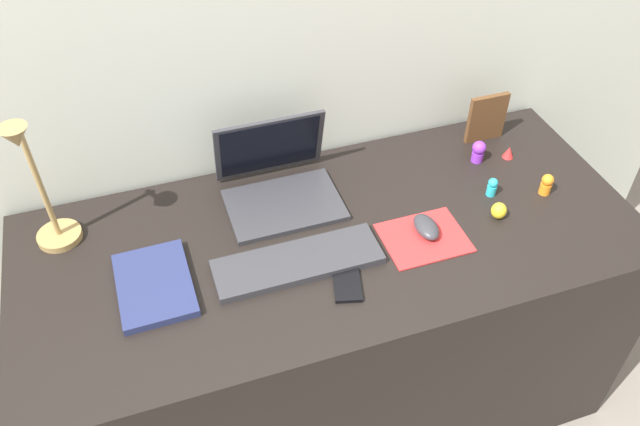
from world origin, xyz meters
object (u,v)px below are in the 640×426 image
cell_phone (347,281)px  picture_frame (487,118)px  laptop (278,179)px  toy_figurine_orange (547,184)px  keyboard (298,262)px  toy_figurine_purple (479,151)px  desk_lamp (40,190)px  toy_figurine_cyan (492,187)px  mouse (426,227)px  toy_figurine_red (509,152)px  toy_figurine_yellow (499,211)px  notebook_pad (154,285)px

cell_phone → picture_frame: bearing=49.3°
laptop → toy_figurine_orange: laptop is taller
keyboard → laptop: bearing=84.2°
cell_phone → toy_figurine_purple: toy_figurine_purple is taller
desk_lamp → toy_figurine_orange: (1.26, -0.22, -0.15)m
laptop → cell_phone: bearing=-79.6°
toy_figurine_orange → toy_figurine_cyan: toy_figurine_orange is taller
mouse → laptop: bearing=139.7°
laptop → toy_figurine_purple: 0.59m
toy_figurine_orange → toy_figurine_red: toy_figurine_orange is taller
toy_figurine_cyan → toy_figurine_red: toy_figurine_cyan is taller
laptop → cell_phone: laptop is taller
laptop → toy_figurine_yellow: (0.52, -0.27, -0.03)m
mouse → toy_figurine_orange: (0.38, 0.04, 0.01)m
desk_lamp → toy_figurine_cyan: 1.14m
toy_figurine_cyan → laptop: bearing=161.0°
keyboard → toy_figurine_orange: (0.72, 0.04, 0.02)m
toy_figurine_orange → toy_figurine_cyan: bearing=164.0°
toy_figurine_purple → picture_frame: bearing=52.4°
toy_figurine_cyan → toy_figurine_yellow: toy_figurine_cyan is taller
cell_phone → desk_lamp: bearing=166.3°
keyboard → toy_figurine_purple: (0.61, 0.22, 0.03)m
laptop → mouse: (0.31, -0.27, -0.03)m
toy_figurine_orange → toy_figurine_purple: (-0.11, 0.19, 0.00)m
notebook_pad → toy_figurine_purple: 0.97m
toy_figurine_yellow → toy_figurine_red: bearing=53.7°
toy_figurine_yellow → toy_figurine_cyan: bearing=72.0°
toy_figurine_purple → toy_figurine_red: (0.09, -0.01, -0.02)m
toy_figurine_purple → toy_figurine_yellow: 0.24m
cell_phone → toy_figurine_red: toy_figurine_red is taller
picture_frame → notebook_pad: bearing=-164.8°
toy_figurine_orange → desk_lamp: bearing=170.2°
desk_lamp → toy_figurine_yellow: 1.13m
laptop → picture_frame: 0.66m
cell_phone → toy_figurine_purple: size_ratio=1.92×
laptop → cell_phone: (0.07, -0.36, -0.05)m
picture_frame → toy_figurine_yellow: size_ratio=3.33×
cell_phone → picture_frame: 0.72m
toy_figurine_red → toy_figurine_yellow: bearing=-126.3°
cell_phone → toy_figurine_orange: bearing=26.5°
notebook_pad → toy_figurine_red: bearing=8.6°
desk_lamp → toy_figurine_orange: desk_lamp is taller
notebook_pad → picture_frame: picture_frame is taller
toy_figurine_orange → toy_figurine_yellow: size_ratio=1.38×
toy_figurine_purple → toy_figurine_red: 0.10m
toy_figurine_purple → desk_lamp: bearing=178.5°
desk_lamp → toy_figurine_red: bearing=-2.0°
desk_lamp → toy_figurine_cyan: bearing=-8.9°
notebook_pad → toy_figurine_orange: bearing=-0.7°
picture_frame → toy_figurine_red: size_ratio=4.22×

